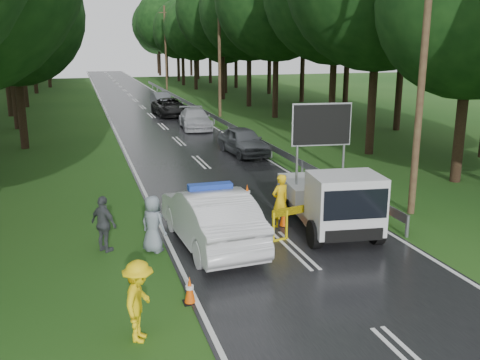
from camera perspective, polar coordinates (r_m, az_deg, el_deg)
name	(u,v)px	position (r m, az deg, el deg)	size (l,w,h in m)	color
ground	(294,250)	(15.49, 5.79, -7.46)	(160.00, 160.00, 0.00)	#194313
road	(151,116)	(43.96, -9.43, 6.79)	(7.00, 140.00, 0.02)	black
guardrail	(197,108)	(44.20, -4.61, 7.68)	(0.12, 60.06, 0.70)	gray
utility_pole_near	(423,65)	(18.69, 18.95, 11.57)	(1.40, 0.24, 10.00)	#40281D
utility_pole_mid	(219,51)	(42.62, -2.21, 13.56)	(1.40, 0.24, 10.00)	#40281D
utility_pole_far	(166,48)	(68.09, -7.95, 13.79)	(1.40, 0.24, 10.00)	#40281D
police_sedan	(211,217)	(15.55, -3.16, -3.98)	(2.14, 5.24, 1.86)	silver
work_truck	(331,199)	(16.90, 9.73, -1.98)	(2.69, 5.02, 3.83)	gray
barrier	(306,212)	(16.38, 7.04, -3.44)	(2.38, 0.56, 1.00)	yellow
officer	(280,201)	(17.06, 4.32, -2.23)	(0.64, 0.42, 1.74)	yellow
civilian	(328,209)	(16.10, 9.40, -3.09)	(0.93, 0.73, 1.92)	navy
bystander_left	(139,301)	(10.94, -10.72, -12.58)	(1.09, 0.63, 1.69)	yellow
bystander_mid	(104,224)	(15.54, -14.31, -4.57)	(0.96, 0.40, 1.63)	#3F4347
bystander_right	(153,224)	(15.24, -9.27, -4.66)	(0.80, 0.52, 1.64)	slate
queue_car_first	(243,141)	(28.25, 0.33, 4.20)	(1.68, 4.19, 1.43)	#44474C
queue_car_second	(195,119)	(36.80, -4.82, 6.52)	(1.92, 4.72, 1.37)	#A8A9B0
queue_car_third	(170,107)	(43.52, -7.43, 7.72)	(2.35, 5.09, 1.41)	black
queue_car_fourth	(162,100)	(49.66, -8.35, 8.46)	(1.40, 4.03, 1.33)	#44474C
cone_near_left	(190,290)	(12.43, -5.39, -11.63)	(0.31, 0.31, 0.65)	black
cone_center	(284,216)	(17.27, 4.70, -3.86)	(0.34, 0.34, 0.71)	black
cone_far	(247,194)	(19.57, 0.77, -1.53)	(0.36, 0.36, 0.76)	black
cone_left_mid	(181,219)	(17.11, -6.29, -4.20)	(0.30, 0.30, 0.64)	black
cone_right	(376,211)	(18.14, 14.27, -3.21)	(0.39, 0.39, 0.82)	black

